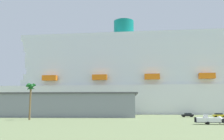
% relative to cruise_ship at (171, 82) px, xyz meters
% --- Properties ---
extents(ground_plane, '(600.00, 600.00, 0.00)m').
position_rel_cruise_ship_xyz_m(ground_plane, '(-25.77, -41.75, -18.40)').
color(ground_plane, '#66754C').
extents(cruise_ship, '(242.54, 55.06, 65.13)m').
position_rel_cruise_ship_xyz_m(cruise_ship, '(0.00, 0.00, 0.00)').
color(cruise_ship, white).
rests_on(cruise_ship, ground_plane).
extents(terminal_building, '(56.36, 24.36, 9.17)m').
position_rel_cruise_ship_xyz_m(terminal_building, '(-52.08, -48.04, -13.79)').
color(terminal_building, gray).
rests_on(terminal_building, ground_plane).
extents(small_boat_on_trailer, '(7.04, 2.69, 2.15)m').
position_rel_cruise_ship_xyz_m(small_boat_on_trailer, '(-11.19, -94.66, -17.43)').
color(small_boat_on_trailer, '#595960').
rests_on(small_boat_on_trailer, ground_plane).
extents(palm_tree, '(3.19, 2.99, 10.91)m').
position_rel_cruise_ship_xyz_m(palm_tree, '(-57.81, -75.34, -9.55)').
color(palm_tree, brown).
rests_on(palm_tree, ground_plane).
extents(parked_car_black_coupe, '(4.47, 2.31, 1.58)m').
position_rel_cruise_ship_xyz_m(parked_car_black_coupe, '(-4.67, -51.26, -17.56)').
color(parked_car_black_coupe, black).
rests_on(parked_car_black_coupe, ground_plane).
extents(parked_car_yellow_taxi, '(4.57, 2.44, 1.58)m').
position_rel_cruise_ship_xyz_m(parked_car_yellow_taxi, '(6.39, -53.74, -17.56)').
color(parked_car_yellow_taxi, yellow).
rests_on(parked_car_yellow_taxi, ground_plane).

